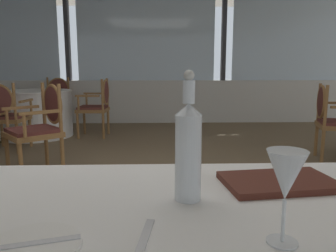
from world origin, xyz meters
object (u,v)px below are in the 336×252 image
object	(u,v)px
dining_chair_0_0	(332,116)
dining_chair_2_1	(41,122)
dining_chair_1_3	(57,98)
dining_chair_1_1	(4,112)
side_plate	(34,246)
water_bottle	(188,149)
menu_book	(279,182)
dining_chair_1_2	(98,103)
wine_glass	(286,177)

from	to	relation	value
dining_chair_0_0	dining_chair_2_1	distance (m)	3.25
dining_chair_1_3	dining_chair_1_1	bearing A→B (deg)	-0.00
side_plate	dining_chair_1_1	bearing A→B (deg)	115.02
dining_chair_1_1	dining_chair_1_3	world-z (taller)	dining_chair_1_3
dining_chair_1_3	water_bottle	bearing A→B (deg)	22.26
water_bottle	menu_book	bearing A→B (deg)	19.41
dining_chair_0_0	dining_chair_2_1	size ratio (longest dim) A/B	0.96
dining_chair_1_2	dining_chair_1_3	world-z (taller)	dining_chair_1_2
menu_book	dining_chair_1_1	world-z (taller)	dining_chair_1_1
menu_book	dining_chair_2_1	world-z (taller)	dining_chair_2_1
side_plate	dining_chair_1_2	xyz separation A→B (m)	(-0.70, 4.71, -0.20)
side_plate	dining_chair_0_0	xyz separation A→B (m)	(2.30, 3.18, -0.21)
dining_chair_0_0	dining_chair_1_3	world-z (taller)	dining_chair_1_3
dining_chair_2_1	dining_chair_1_3	bearing A→B (deg)	-116.34
wine_glass	dining_chair_1_3	bearing A→B (deg)	110.62
water_bottle	dining_chair_1_3	size ratio (longest dim) A/B	0.38
menu_book	dining_chair_1_2	distance (m)	4.56
wine_glass	dining_chair_1_1	world-z (taller)	wine_glass
water_bottle	menu_book	size ratio (longest dim) A/B	1.05
dining_chair_1_1	dining_chair_1_2	size ratio (longest dim) A/B	0.98
side_plate	dining_chair_2_1	bearing A→B (deg)	108.74
side_plate	dining_chair_1_2	distance (m)	4.76
dining_chair_1_2	menu_book	bearing A→B (deg)	109.19
dining_chair_1_2	dining_chair_1_1	bearing A→B (deg)	44.98
wine_glass	dining_chair_1_1	xyz separation A→B (m)	(-2.25, 3.74, -0.35)
dining_chair_1_1	dining_chair_2_1	size ratio (longest dim) A/B	0.97
side_plate	menu_book	distance (m)	0.70
side_plate	dining_chair_1_1	size ratio (longest dim) A/B	0.21
wine_glass	dining_chair_1_1	distance (m)	4.38
wine_glass	water_bottle	bearing A→B (deg)	126.16
dining_chair_1_3	dining_chair_2_1	size ratio (longest dim) A/B	0.97
dining_chair_0_0	dining_chair_1_3	size ratio (longest dim) A/B	0.99
side_plate	water_bottle	bearing A→B (deg)	36.25
side_plate	dining_chair_2_1	distance (m)	2.86
menu_book	dining_chair_0_0	size ratio (longest dim) A/B	0.37
side_plate	dining_chair_1_2	bearing A→B (deg)	98.47
menu_book	dining_chair_0_0	bearing A→B (deg)	52.21
dining_chair_1_2	water_bottle	bearing A→B (deg)	105.37
side_plate	dining_chair_0_0	size ratio (longest dim) A/B	0.21
water_bottle	dining_chair_1_3	xyz separation A→B (m)	(-1.99, 5.51, -0.35)
wine_glass	dining_chair_2_1	world-z (taller)	dining_chair_2_1
water_bottle	menu_book	world-z (taller)	water_bottle
side_plate	dining_chair_2_1	size ratio (longest dim) A/B	0.20
side_plate	menu_book	xyz separation A→B (m)	(0.62, 0.34, 0.01)
dining_chair_0_0	dining_chair_1_2	size ratio (longest dim) A/B	0.98
dining_chair_1_3	dining_chair_0_0	bearing A→B (deg)	59.45
side_plate	dining_chair_0_0	distance (m)	3.93
menu_book	dining_chair_1_1	size ratio (longest dim) A/B	0.37
dining_chair_0_0	wine_glass	bearing A→B (deg)	-103.65
dining_chair_2_1	side_plate	bearing A→B (deg)	68.67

